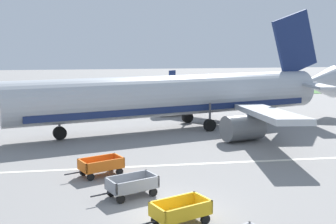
% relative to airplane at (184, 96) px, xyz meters
% --- Properties ---
extents(ground_plane, '(220.00, 220.00, 0.00)m').
position_rel_airplane_xyz_m(ground_plane, '(-4.23, -19.19, -3.05)').
color(ground_plane, gray).
extents(grass_strip, '(220.00, 28.00, 0.06)m').
position_rel_airplane_xyz_m(grass_strip, '(-4.23, 37.37, -3.02)').
color(grass_strip, '#518442').
rests_on(grass_strip, ground).
extents(apron_stripe, '(120.00, 0.36, 0.01)m').
position_rel_airplane_xyz_m(apron_stripe, '(-4.23, -11.87, -3.05)').
color(apron_stripe, silver).
rests_on(apron_stripe, ground).
extents(airplane, '(37.06, 30.06, 11.34)m').
position_rel_airplane_xyz_m(airplane, '(0.00, 0.00, 0.00)').
color(airplane, '#B2B7BC').
rests_on(airplane, ground).
extents(baggage_cart_third_in_row, '(3.55, 2.28, 1.07)m').
position_rel_airplane_xyz_m(baggage_cart_third_in_row, '(-4.25, -20.92, -2.45)').
color(baggage_cart_third_in_row, gold).
rests_on(baggage_cart_third_in_row, ground).
extents(baggage_cart_fourth_in_row, '(3.55, 2.27, 1.07)m').
position_rel_airplane_xyz_m(baggage_cart_fourth_in_row, '(-6.12, -17.16, -2.45)').
color(baggage_cart_fourth_in_row, gray).
rests_on(baggage_cart_fourth_in_row, ground).
extents(baggage_cart_far_end, '(3.54, 2.31, 1.07)m').
position_rel_airplane_xyz_m(baggage_cart_far_end, '(-7.71, -13.33, -2.45)').
color(baggage_cart_far_end, orange).
rests_on(baggage_cart_far_end, ground).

